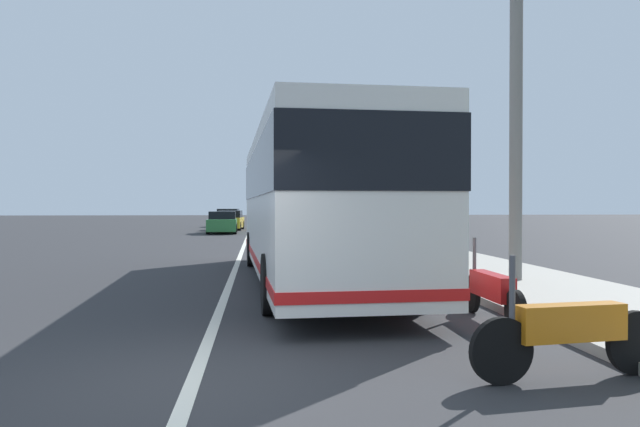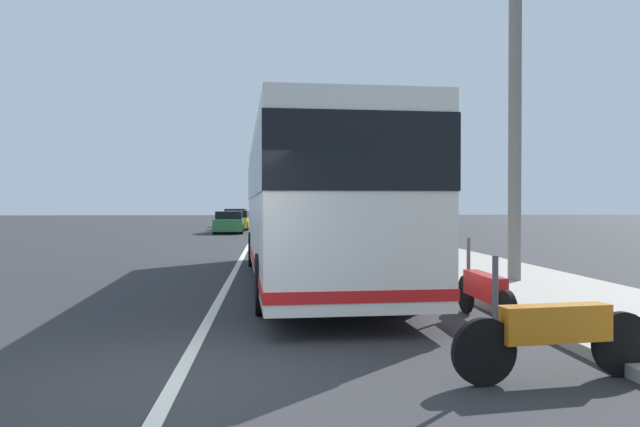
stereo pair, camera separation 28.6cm
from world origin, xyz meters
TOP-DOWN VIEW (x-y plane):
  - ground_plane at (0.00, 0.00)m, footprint 220.00×220.00m
  - sidewalk_curb at (10.00, -6.42)m, footprint 110.00×3.60m
  - lane_divider_line at (10.00, 0.00)m, footprint 110.00×0.16m
  - coach_bus at (7.72, -1.85)m, footprint 12.56×3.21m
  - motorcycle_by_tree at (-0.29, -3.82)m, footprint 0.39×2.23m
  - motorcycle_angled at (2.72, -4.20)m, footprint 2.33×0.25m
  - car_ahead_same_lane at (45.62, 1.95)m, footprint 4.43×2.05m
  - car_side_street at (38.76, 1.49)m, footprint 4.66×2.05m
  - car_oncoming at (38.81, -2.03)m, footprint 4.29×1.98m
  - car_behind_bus at (33.15, 1.70)m, footprint 4.42×1.96m
  - utility_pole at (6.64, -6.32)m, footprint 0.28×0.28m

SIDE VIEW (x-z plane):
  - ground_plane at x=0.00m, z-range 0.00..0.00m
  - lane_divider_line at x=10.00m, z-range 0.00..0.01m
  - sidewalk_curb at x=10.00m, z-range 0.00..0.14m
  - motorcycle_angled at x=2.72m, z-range -0.15..1.11m
  - motorcycle_by_tree at x=-0.29m, z-range -0.15..1.13m
  - car_oncoming at x=38.81m, z-range -0.04..1.34m
  - car_behind_bus at x=33.15m, z-range -0.03..1.39m
  - car_side_street at x=38.76m, z-range -0.03..1.41m
  - car_ahead_same_lane at x=45.62m, z-range -0.04..1.49m
  - coach_bus at x=7.72m, z-range 0.28..3.62m
  - utility_pole at x=6.64m, z-range 0.00..8.10m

